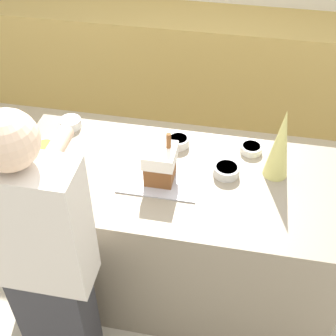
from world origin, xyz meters
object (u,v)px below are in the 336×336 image
at_px(candy_bowl_far_right, 45,148).
at_px(decorative_tree, 281,144).
at_px(baking_tray, 160,178).
at_px(gingerbread_house, 160,163).
at_px(candy_bowl_near_tray_right, 251,148).
at_px(person, 45,266).
at_px(candy_bowl_beside_tree, 178,141).
at_px(candy_bowl_near_tray_left, 70,123).
at_px(candy_bowl_front_corner, 226,170).
at_px(mug, 30,188).

bearing_deg(candy_bowl_far_right, decorative_tree, 2.57).
relative_size(baking_tray, gingerbread_house, 1.50).
distance_m(candy_bowl_far_right, candy_bowl_near_tray_right, 1.14).
bearing_deg(candy_bowl_near_tray_right, person, -132.08).
xyz_separation_m(gingerbread_house, person, (-0.39, -0.62, -0.14)).
bearing_deg(candy_bowl_beside_tree, candy_bowl_near_tray_right, 3.08).
relative_size(candy_bowl_near_tray_left, person, 0.07).
bearing_deg(person, gingerbread_house, 57.54).
distance_m(baking_tray, candy_bowl_beside_tree, 0.30).
height_order(decorative_tree, candy_bowl_front_corner, decorative_tree).
bearing_deg(candy_bowl_near_tray_left, candy_bowl_near_tray_right, -1.69).
bearing_deg(decorative_tree, candy_bowl_near_tray_right, 129.71).
xyz_separation_m(candy_bowl_near_tray_left, person, (0.22, -0.96, -0.06)).
height_order(candy_bowl_beside_tree, candy_bowl_near_tray_left, same).
bearing_deg(candy_bowl_near_tray_left, decorative_tree, -9.15).
relative_size(gingerbread_house, person, 0.16).
bearing_deg(candy_bowl_far_right, candy_bowl_near_tray_left, 77.10).
distance_m(candy_bowl_far_right, candy_bowl_front_corner, 1.00).
distance_m(candy_bowl_near_tray_left, mug, 0.58).
distance_m(baking_tray, candy_bowl_far_right, 0.68).
bearing_deg(candy_bowl_near_tray_right, decorative_tree, -50.29).
bearing_deg(candy_bowl_front_corner, person, -135.27).
relative_size(gingerbread_house, mug, 3.00).
xyz_separation_m(baking_tray, candy_bowl_far_right, (-0.67, 0.10, 0.02)).
xyz_separation_m(decorative_tree, candy_bowl_far_right, (-1.25, -0.06, -0.17)).
xyz_separation_m(candy_bowl_far_right, candy_bowl_near_tray_right, (1.12, 0.22, -0.00)).
height_order(candy_bowl_far_right, person, person).
height_order(baking_tray, candy_bowl_near_tray_right, candy_bowl_near_tray_right).
bearing_deg(candy_bowl_near_tray_left, baking_tray, -29.55).
xyz_separation_m(candy_bowl_near_tray_right, mug, (-1.06, -0.55, 0.02)).
bearing_deg(candy_bowl_far_right, gingerbread_house, -8.32).
xyz_separation_m(candy_bowl_front_corner, candy_bowl_near_tray_right, (0.12, 0.21, -0.01)).
bearing_deg(candy_bowl_near_tray_left, candy_bowl_beside_tree, -4.63).
height_order(candy_bowl_near_tray_left, person, person).
bearing_deg(baking_tray, person, -122.45).
bearing_deg(person, decorative_tree, 38.32).
bearing_deg(gingerbread_house, candy_bowl_beside_tree, 81.53).
relative_size(baking_tray, candy_bowl_front_corner, 3.00).
bearing_deg(gingerbread_house, person, -122.46).
height_order(decorative_tree, candy_bowl_far_right, decorative_tree).
bearing_deg(candy_bowl_beside_tree, baking_tray, -98.54).
xyz_separation_m(candy_bowl_front_corner, candy_bowl_near_tray_left, (-0.94, 0.25, -0.00)).
distance_m(decorative_tree, candy_bowl_front_corner, 0.31).
distance_m(gingerbread_house, person, 0.74).
xyz_separation_m(candy_bowl_beside_tree, candy_bowl_near_tray_left, (-0.66, 0.05, 0.00)).
xyz_separation_m(candy_bowl_far_right, candy_bowl_front_corner, (1.00, 0.00, 0.00)).
bearing_deg(candy_bowl_far_right, candy_bowl_near_tray_right, 11.00).
xyz_separation_m(candy_bowl_far_right, mug, (0.06, -0.33, 0.02)).
bearing_deg(candy_bowl_near_tray_left, candy_bowl_far_right, -102.90).
relative_size(decorative_tree, person, 0.24).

